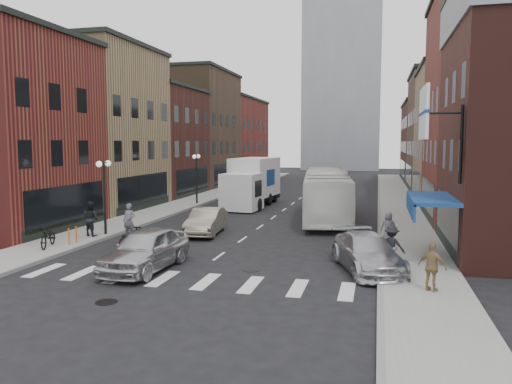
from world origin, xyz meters
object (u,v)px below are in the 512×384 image
Objects in this scene: sedan_left_near at (146,249)px; parked_bicycle at (48,236)px; bike_rack at (73,236)px; motorcycle_rider at (130,228)px; curb_car at (367,253)px; billboard_sign at (426,115)px; sedan_left_far at (206,221)px; ped_right_b at (432,267)px; streetlamp_near at (104,183)px; ped_right_a at (392,246)px; streetlamp_far at (196,169)px; ped_left_solo at (91,219)px; transit_bus at (326,195)px; ped_right_c at (388,228)px; box_truck at (251,183)px.

sedan_left_near is 2.54× the size of parked_bicycle.
motorcycle_rider is (2.97, 0.21, 0.47)m from bike_rack.
bike_rack is at bearing 156.17° from curb_car.
sedan_left_far is at bearing 153.32° from billboard_sign.
motorcycle_rider is 1.32× the size of ped_right_b.
ped_right_b is at bearing -22.91° from streetlamp_near.
motorcycle_rider is at bearing 6.42° from ped_right_a.
ped_right_a is at bearing -34.88° from sedan_left_far.
streetlamp_far is 2.11× the size of parked_bicycle.
sedan_left_far is at bearing 24.88° from parked_bicycle.
bike_rack is 0.43× the size of ped_left_solo.
billboard_sign is 0.90× the size of streetlamp_near.
streetlamp_far is at bearing 147.35° from transit_bus.
ped_left_solo reaches higher than ped_right_c.
sedan_left_near is 10.78m from ped_right_b.
billboard_sign is at bearing -5.09° from curb_car.
box_truck is 18.89m from parked_bicycle.
motorcycle_rider reaches higher than ped_right_b.
curb_car is (2.92, -12.75, -0.95)m from transit_bus.
ped_right_c reaches higher than curb_car.
ped_right_c is (12.03, 3.61, -0.10)m from motorcycle_rider.
ped_left_solo is 1.20× the size of ped_right_c.
billboard_sign is 1.69× the size of motorcycle_rider.
streetlamp_near reaches higher than transit_bus.
streetlamp_far is at bearing 109.11° from curb_car.
sedan_left_near is at bearing -167.01° from billboard_sign.
streetlamp_far is at bearing -24.26° from ped_right_b.
ped_right_a is (15.65, 0.19, 0.30)m from parked_bicycle.
curb_car is (8.59, 1.96, -0.12)m from sedan_left_near.
billboard_sign is 7.06m from ped_right_c.
parked_bicycle is (-16.80, -0.20, -5.47)m from billboard_sign.
sedan_left_far is at bearing 63.18° from motorcycle_rider.
ped_right_c is at bearing -78.28° from ped_right_a.
billboard_sign reaches higher than motorcycle_rider.
ped_right_c is at bearing -157.56° from ped_left_solo.
streetlamp_near reaches higher than box_truck.
bike_rack is at bearing -94.24° from streetlamp_near.
ped_left_solo is 1.12× the size of ped_right_b.
motorcycle_rider is at bearing 175.63° from billboard_sign.
ped_right_a is (15.30, -2.86, -0.11)m from ped_left_solo.
bike_rack is 15.06m from ped_right_a.
ped_right_c is at bearing -52.92° from ped_right_b.
billboard_sign is 14.21m from motorcycle_rider.
curb_car is (11.13, -1.51, -0.30)m from motorcycle_rider.
box_truck is at bearing 84.25° from motorcycle_rider.
ped_right_b reaches higher than parked_bicycle.
box_truck is (-11.51, 17.89, -4.25)m from billboard_sign.
curb_car is 14.76m from ped_left_solo.
transit_bus is 6.52× the size of ped_left_solo.
streetlamp_near is at bearing 145.38° from curb_car.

